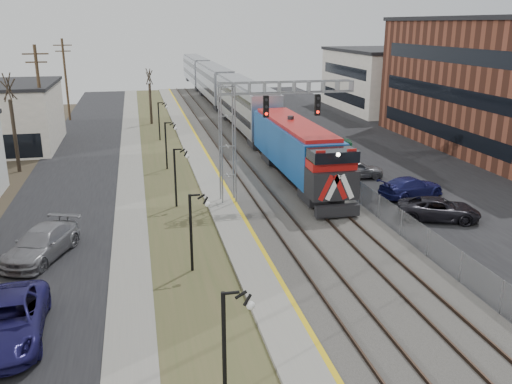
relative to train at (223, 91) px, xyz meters
name	(u,v)px	position (x,y,z in m)	size (l,w,h in m)	color
street_west	(70,185)	(-17.00, -32.56, -2.90)	(7.00, 120.00, 0.04)	black
sidewalk	(131,181)	(-12.50, -32.56, -2.88)	(2.00, 120.00, 0.08)	gray
grass_median	(170,179)	(-9.50, -32.56, -2.89)	(4.00, 120.00, 0.06)	#444C28
platform	(207,175)	(-6.50, -32.56, -2.80)	(2.00, 120.00, 0.24)	gray
ballast_bed	(268,172)	(-1.50, -32.56, -2.82)	(8.00, 120.00, 0.20)	#595651
parking_lot	(403,165)	(10.50, -32.56, -2.90)	(16.00, 120.00, 0.04)	black
platform_edge	(218,173)	(-5.62, -32.56, -2.67)	(0.24, 120.00, 0.01)	gold
track_near	(244,171)	(-3.50, -32.56, -2.64)	(1.58, 120.00, 0.15)	#2D2119
track_far	(286,169)	(0.00, -32.56, -2.64)	(1.58, 120.00, 0.15)	#2D2119
train	(223,91)	(0.00, 0.00, 0.00)	(3.00, 85.85, 5.33)	#124893
signal_gantry	(253,121)	(-4.28, -39.57, 2.67)	(9.00, 1.07, 8.15)	gray
lampposts	(190,232)	(-9.50, -49.27, -0.92)	(0.14, 62.14, 4.00)	black
fence	(317,161)	(2.70, -32.56, -2.12)	(0.04, 120.00, 1.60)	gray
bare_trees	(57,140)	(-18.16, -28.65, -0.22)	(12.30, 42.30, 5.95)	#382D23
car_lot_c	(439,210)	(6.26, -45.56, -2.23)	(2.29, 4.96, 1.38)	black
car_lot_d	(411,188)	(6.80, -40.95, -2.21)	(1.99, 4.91, 1.42)	navy
car_lot_e	(356,170)	(4.97, -35.48, -2.21)	(1.68, 4.17, 1.42)	slate
car_lot_f	(330,142)	(6.51, -25.20, -2.22)	(1.48, 4.25, 1.40)	#0E4929
car_street_a	(7,322)	(-17.07, -54.16, -2.10)	(2.71, 5.87, 1.63)	navy
car_street_b	(42,244)	(-16.97, -46.29, -2.14)	(2.20, 5.40, 1.57)	gray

